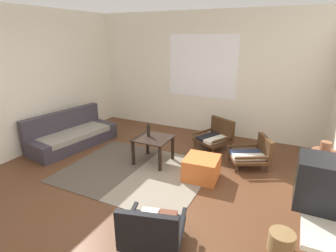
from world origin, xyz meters
The scene contains 15 objects.
ground_plane centered at (0.00, 0.00, 0.00)m, with size 7.80×7.80×0.00m, color #56331E.
far_wall_with_window centered at (0.00, 3.06, 1.35)m, with size 5.60×0.13×2.70m.
side_wall_left centered at (-2.66, 0.30, 1.35)m, with size 0.12×6.60×2.70m, color silver.
area_rug centered at (-0.30, 0.60, 0.01)m, with size 2.33×1.89×0.01m.
couch centered at (-2.10, 0.99, 0.21)m, with size 1.00×1.86×0.70m.
coffee_table centered at (-0.19, 1.04, 0.38)m, with size 0.61×0.59×0.47m.
armchair_by_window centered at (0.62, 2.22, 0.25)m, with size 0.80×0.80×0.57m.
armchair_striped_foreground centered at (0.81, -0.81, 0.27)m, with size 0.76×0.76×0.61m.
armchair_corner centered at (1.44, 1.66, 0.24)m, with size 0.80×0.77×0.54m.
ottoman_orange centered at (0.77, 0.88, 0.18)m, with size 0.52×0.52×0.36m, color #D1662D.
console_shelf centered at (2.31, -0.26, 0.75)m, with size 0.37×1.68×0.86m.
crt_television centered at (2.31, -0.54, 1.06)m, with size 0.51×0.36×0.41m.
clay_vase centered at (2.31, 0.21, 0.97)m, with size 0.25×0.25×0.30m.
glass_bottle centered at (-0.30, 1.08, 0.58)m, with size 0.06×0.06×0.25m.
wicker_basket centered at (2.04, -0.21, 0.11)m, with size 0.27×0.27×0.23m, color olive.
Camera 1 is at (1.95, -2.76, 2.18)m, focal length 28.45 mm.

